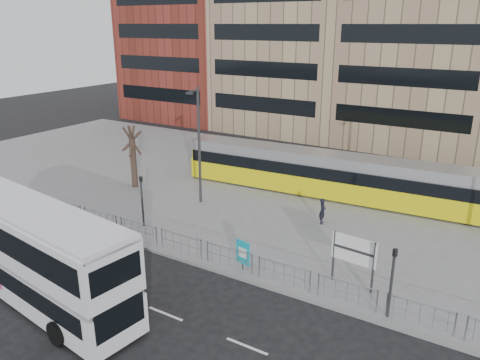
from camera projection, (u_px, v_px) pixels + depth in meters
The scene contains 15 objects.
ground at pixel (186, 263), 23.96m from camera, with size 120.00×120.00×0.00m, color black.
plaza at pixel (289, 193), 33.63m from camera, with size 64.00×24.00×0.15m, color slate.
kerb at pixel (187, 261), 23.97m from camera, with size 64.00×0.25×0.17m, color gray.
building_row at pixel (405, 10), 46.76m from camera, with size 70.40×18.40×31.20m.
pedestrian_barrier at pixel (224, 251), 23.06m from camera, with size 32.07×0.07×1.10m.
road_markings at pixel (148, 307), 20.23m from camera, with size 62.00×0.12×0.01m, color white.
double_decker_bus at pixel (37, 252), 19.94m from camera, with size 11.25×3.89×4.41m.
tram at pixel (362, 180), 31.39m from camera, with size 25.99×4.16×3.05m.
station_sign at pixel (354, 252), 21.05m from camera, with size 2.13×0.30×2.46m.
ad_panel at pixel (243, 253), 22.73m from camera, with size 0.82×0.20×1.53m.
pedestrian at pixel (322, 211), 28.06m from camera, with size 0.58×0.38×1.60m, color black.
traffic_light_west at pixel (142, 195), 27.36m from camera, with size 0.22×0.24×3.10m.
traffic_light_east at pixel (392, 274), 18.68m from camera, with size 0.22×0.24×3.10m.
lamp_post_west at pixel (199, 141), 30.29m from camera, with size 0.45×1.04×7.72m.
bare_tree at pixel (131, 123), 33.21m from camera, with size 3.91×3.91×6.59m.
Camera 1 is at (13.53, -16.76, 11.65)m, focal length 35.00 mm.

